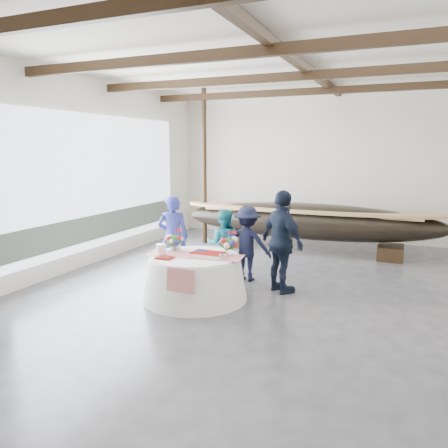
% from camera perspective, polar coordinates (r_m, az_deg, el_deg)
% --- Properties ---
extents(floor, '(10.00, 12.00, 0.01)m').
position_cam_1_polar(floor, '(8.38, 7.54, -9.71)').
color(floor, '#3D3D42').
rests_on(floor, ground).
extents(wall_back, '(10.00, 0.02, 4.50)m').
position_cam_1_polar(wall_back, '(13.80, 14.48, 7.26)').
color(wall_back, silver).
rests_on(wall_back, ground).
extents(wall_left, '(0.02, 12.00, 4.50)m').
position_cam_1_polar(wall_left, '(10.41, -19.89, 6.26)').
color(wall_left, silver).
rests_on(wall_left, ground).
extents(ceiling, '(10.00, 12.00, 0.01)m').
position_cam_1_polar(ceiling, '(8.09, 8.30, 21.92)').
color(ceiling, white).
rests_on(ceiling, wall_back).
extents(pavilion_structure, '(9.80, 11.76, 4.50)m').
position_cam_1_polar(pavilion_structure, '(8.68, 9.48, 17.72)').
color(pavilion_structure, black).
rests_on(pavilion_structure, ground).
extents(open_bay, '(0.03, 7.00, 3.20)m').
position_cam_1_polar(open_bay, '(11.16, -16.09, 4.47)').
color(open_bay, silver).
rests_on(open_bay, ground).
extents(longboat_display, '(7.14, 1.43, 1.34)m').
position_cam_1_polar(longboat_display, '(12.05, 10.90, 0.39)').
color(longboat_display, black).
rests_on(longboat_display, ground).
extents(banquet_table, '(1.95, 1.95, 0.84)m').
position_cam_1_polar(banquet_table, '(8.24, -3.83, -6.95)').
color(banquet_table, white).
rests_on(banquet_table, ground).
extents(tabletop_items, '(1.86, 1.03, 0.40)m').
position_cam_1_polar(tabletop_items, '(8.26, -3.51, -2.84)').
color(tabletop_items, red).
rests_on(tabletop_items, banquet_table).
extents(guest_woman_blue, '(0.78, 0.66, 1.81)m').
position_cam_1_polar(guest_woman_blue, '(9.50, -6.68, -1.69)').
color(guest_woman_blue, navy).
rests_on(guest_woman_blue, ground).
extents(guest_woman_teal, '(0.86, 0.74, 1.53)m').
position_cam_1_polar(guest_woman_teal, '(9.34, -0.05, -2.71)').
color(guest_woman_teal, teal).
rests_on(guest_woman_teal, ground).
extents(guest_man_left, '(1.06, 0.65, 1.60)m').
position_cam_1_polar(guest_man_left, '(9.30, 3.06, -2.56)').
color(guest_man_left, black).
rests_on(guest_man_left, ground).
extents(guest_man_right, '(1.23, 1.11, 2.01)m').
position_cam_1_polar(guest_man_right, '(8.52, 7.60, -2.35)').
color(guest_man_right, black).
rests_on(guest_man_right, ground).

